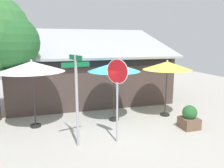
% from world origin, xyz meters
% --- Properties ---
extents(ground_plane, '(28.00, 28.00, 0.10)m').
position_xyz_m(ground_plane, '(0.00, 0.00, -0.05)').
color(ground_plane, '#ADA8A0').
extents(cafe_building, '(9.19, 5.60, 4.34)m').
position_xyz_m(cafe_building, '(-0.51, 5.05, 1.51)').
color(cafe_building, '#473833').
rests_on(cafe_building, ground).
extents(street_sign_post, '(0.92, 0.97, 3.07)m').
position_xyz_m(street_sign_post, '(-2.02, -1.12, 1.90)').
color(street_sign_post, '#A8AAB2').
rests_on(street_sign_post, ground).
extents(stop_sign, '(0.52, 0.67, 2.91)m').
position_xyz_m(stop_sign, '(-0.67, -1.19, 2.06)').
color(stop_sign, '#A8AAB2').
rests_on(stop_sign, ground).
extents(patio_umbrella_ivory_left, '(2.59, 2.59, 2.78)m').
position_xyz_m(patio_umbrella_ivory_left, '(-3.48, 1.09, 2.48)').
color(patio_umbrella_ivory_left, black).
rests_on(patio_umbrella_ivory_left, ground).
extents(patio_umbrella_teal_center, '(2.27, 2.27, 2.65)m').
position_xyz_m(patio_umbrella_teal_center, '(-0.15, 0.92, 2.37)').
color(patio_umbrella_teal_center, black).
rests_on(patio_umbrella_teal_center, ground).
extents(patio_umbrella_mustard_right, '(2.24, 2.24, 2.65)m').
position_xyz_m(patio_umbrella_mustard_right, '(2.38, 0.84, 2.37)').
color(patio_umbrella_mustard_right, black).
rests_on(patio_umbrella_mustard_right, ground).
extents(sidewalk_planter, '(0.68, 0.68, 0.96)m').
position_xyz_m(sidewalk_planter, '(2.50, -0.85, 0.44)').
color(sidewalk_planter, brown).
rests_on(sidewalk_planter, ground).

